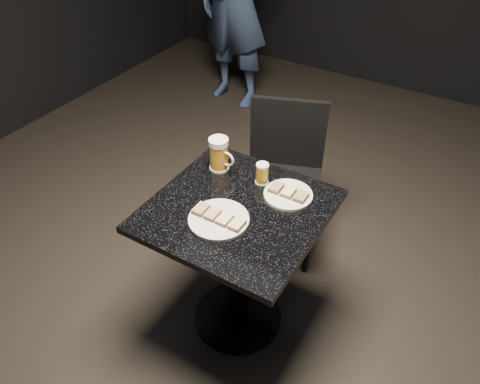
% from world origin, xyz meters
% --- Properties ---
extents(floor, '(6.00, 6.00, 0.00)m').
position_xyz_m(floor, '(0.00, 0.00, 0.00)').
color(floor, black).
rests_on(floor, ground).
extents(plate_large, '(0.25, 0.25, 0.01)m').
position_xyz_m(plate_large, '(-0.02, -0.11, 0.76)').
color(plate_large, white).
rests_on(plate_large, table).
extents(plate_small, '(0.21, 0.21, 0.01)m').
position_xyz_m(plate_small, '(0.15, 0.18, 0.76)').
color(plate_small, white).
rests_on(plate_small, table).
extents(table, '(0.70, 0.70, 0.75)m').
position_xyz_m(table, '(0.00, 0.00, 0.51)').
color(table, black).
rests_on(table, floor).
extents(beer_mug, '(0.13, 0.09, 0.16)m').
position_xyz_m(beer_mug, '(-0.21, 0.19, 0.83)').
color(beer_mug, silver).
rests_on(beer_mug, table).
extents(beer_tumbler, '(0.06, 0.06, 0.10)m').
position_xyz_m(beer_tumbler, '(0.00, 0.20, 0.80)').
color(beer_tumbler, silver).
rests_on(beer_tumbler, table).
extents(chair, '(0.53, 0.53, 0.88)m').
position_xyz_m(chair, '(-0.09, 0.63, 0.50)').
color(chair, black).
rests_on(chair, floor).
extents(canapes_on_plate_large, '(0.22, 0.07, 0.02)m').
position_xyz_m(canapes_on_plate_large, '(-0.02, -0.11, 0.77)').
color(canapes_on_plate_large, '#4C3521').
rests_on(canapes_on_plate_large, plate_large).
extents(canapes_on_plate_small, '(0.17, 0.07, 0.02)m').
position_xyz_m(canapes_on_plate_small, '(0.15, 0.18, 0.77)').
color(canapes_on_plate_small, '#4C3521').
rests_on(canapes_on_plate_small, plate_small).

